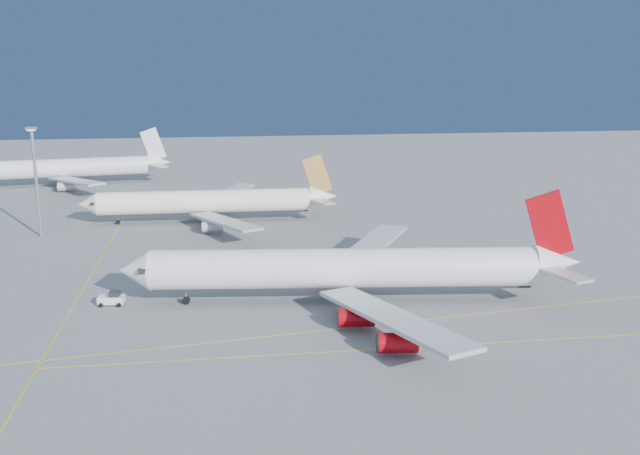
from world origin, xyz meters
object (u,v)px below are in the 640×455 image
(airliner_third, at_px, (66,168))
(light_mast, at_px, (35,173))
(airliner_etihad, at_px, (211,202))
(pushback_tug, at_px, (112,299))
(airliner_virgin, at_px, (353,269))

(airliner_third, height_order, light_mast, light_mast)
(airliner_etihad, xyz_separation_m, airliner_third, (-43.67, 56.21, 0.30))
(airliner_etihad, xyz_separation_m, pushback_tug, (-14.99, -56.39, -3.75))
(airliner_virgin, xyz_separation_m, pushback_tug, (-37.65, 3.93, -4.39))
(pushback_tug, bearing_deg, airliner_virgin, -0.02)
(airliner_virgin, bearing_deg, airliner_etihad, 116.57)
(airliner_etihad, relative_size, airliner_third, 0.96)
(light_mast, bearing_deg, airliner_third, 96.32)
(airliner_etihad, bearing_deg, airliner_virgin, -68.56)
(light_mast, bearing_deg, airliner_virgin, -40.81)
(airliner_etihad, distance_m, airliner_third, 71.18)
(airliner_virgin, relative_size, light_mast, 3.09)
(airliner_virgin, distance_m, pushback_tug, 38.11)
(pushback_tug, xyz_separation_m, light_mast, (-21.42, 47.08, 12.90))
(airliner_third, xyz_separation_m, pushback_tug, (28.67, -112.59, -4.05))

